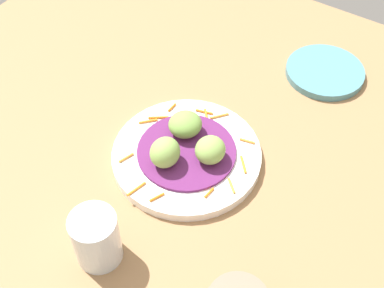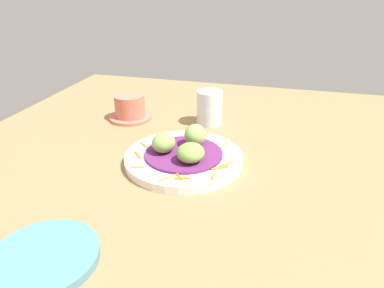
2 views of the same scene
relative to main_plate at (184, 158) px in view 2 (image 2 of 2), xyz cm
name	(u,v)px [view 2 (image 2 of 2)]	position (x,y,z in cm)	size (l,w,h in cm)	color
table_surface	(198,161)	(2.86, -2.33, -1.84)	(110.00, 110.00, 2.00)	#936D47
main_plate	(184,158)	(0.00, 0.00, 0.00)	(24.18, 24.18, 1.68)	white
cabbage_bed	(184,154)	(0.00, 0.00, 1.11)	(15.99, 15.99, 0.53)	#60235B
carrot_garnish	(184,157)	(-1.39, -0.48, 1.04)	(23.15, 21.02, 0.40)	orange
guac_scoop_left	(192,153)	(-3.15, -2.57, 3.24)	(5.28, 5.52, 3.73)	#759E47
guac_scoop_center	(195,135)	(3.80, -1.44, 3.72)	(5.15, 4.63, 4.69)	#84A851
guac_scoop_right	(164,143)	(-0.65, 4.01, 3.42)	(4.74, 5.03, 4.10)	#84A851
side_plate_small	(44,257)	(-31.25, 10.45, -0.16)	(14.61, 14.61, 1.37)	teal
terracotta_bowl	(130,108)	(19.24, 20.37, 2.10)	(11.27, 11.27, 6.55)	#C66B56
water_glass	(209,108)	(21.20, -0.67, 3.54)	(6.57, 6.57, 8.76)	silver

